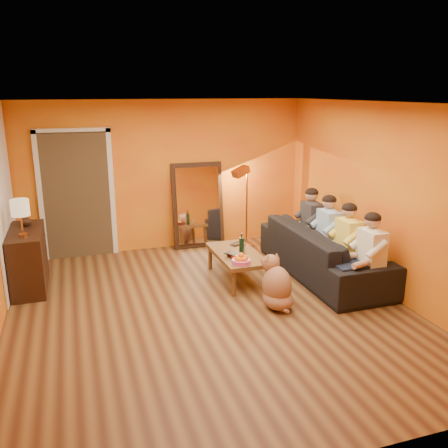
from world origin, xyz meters
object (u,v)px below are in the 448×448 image
object	(u,v)px
sofa	(323,251)
vase	(26,220)
person_far_left	(371,257)
dog	(277,281)
wine_bottle	(242,243)
coffee_table	(237,266)
floor_lamp	(247,208)
laptop	(240,244)
person_far_right	(311,225)
mirror_frame	(198,205)
tumbler	(242,246)
table_lamp	(21,218)
person_mid_left	(348,245)
sideboard	(29,259)
person_mid_right	(328,234)

from	to	relation	value
sofa	vase	world-z (taller)	vase
sofa	vase	size ratio (longest dim) A/B	15.24
sofa	person_far_left	bearing A→B (deg)	-172.59
dog	wine_bottle	bearing A→B (deg)	117.34
coffee_table	wine_bottle	world-z (taller)	wine_bottle
floor_lamp	laptop	xyz separation A→B (m)	(-0.50, -1.06, -0.29)
person_far_right	coffee_table	bearing A→B (deg)	-163.64
mirror_frame	tumbler	bearing A→B (deg)	-81.00
mirror_frame	table_lamp	size ratio (longest dim) A/B	2.98
mirror_frame	table_lamp	xyz separation A→B (m)	(-2.79, -1.38, 0.34)
person_mid_left	wine_bottle	bearing A→B (deg)	155.84
wine_bottle	mirror_frame	bearing A→B (deg)	95.93
tumbler	vase	size ratio (longest dim) A/B	0.64
person_mid_left	wine_bottle	xyz separation A→B (m)	(-1.40, 0.63, -0.03)
wine_bottle	laptop	distance (m)	0.44
mirror_frame	sideboard	bearing A→B (deg)	-158.84
mirror_frame	floor_lamp	distance (m)	0.87
person_far_left	tumbler	size ratio (longest dim) A/B	11.21
coffee_table	person_far_left	xyz separation A→B (m)	(1.45, -1.23, 0.40)
table_lamp	floor_lamp	xyz separation A→B (m)	(3.60, 1.06, -0.39)
sofa	person_mid_right	xyz separation A→B (m)	(0.13, 0.10, 0.23)
coffee_table	laptop	distance (m)	0.45
laptop	wine_bottle	bearing A→B (deg)	-137.74
coffee_table	laptop	size ratio (longest dim) A/B	4.19
floor_lamp	tumbler	size ratio (longest dim) A/B	13.23
mirror_frame	coffee_table	xyz separation A→B (m)	(0.13, -1.73, -0.55)
mirror_frame	dog	distance (m)	2.82
coffee_table	person_mid_left	size ratio (longest dim) A/B	1.00
coffee_table	tumbler	size ratio (longest dim) A/B	11.21
person_mid_right	vase	size ratio (longest dim) A/B	7.21
mirror_frame	sofa	distance (m)	2.46
floor_lamp	person_far_right	size ratio (longest dim) A/B	1.18
sideboard	person_mid_right	world-z (taller)	person_mid_right
mirror_frame	wine_bottle	size ratio (longest dim) A/B	4.90
person_far_left	sideboard	bearing A→B (deg)	156.78
dog	person_far_left	world-z (taller)	person_far_left
sofa	person_far_left	xyz separation A→B (m)	(0.13, -1.00, 0.23)
dog	vase	bearing A→B (deg)	167.91
person_far_left	person_mid_right	world-z (taller)	same
person_mid_right	vase	xyz separation A→B (m)	(-4.37, 1.02, 0.32)
floor_lamp	vase	xyz separation A→B (m)	(-3.60, -0.51, 0.21)
person_mid_left	tumbler	distance (m)	1.55
sofa	laptop	world-z (taller)	sofa
floor_lamp	person_mid_left	world-z (taller)	floor_lamp
mirror_frame	person_mid_left	size ratio (longest dim) A/B	1.25
person_mid_left	wine_bottle	distance (m)	1.53
mirror_frame	coffee_table	bearing A→B (deg)	-85.54
dog	table_lamp	bearing A→B (deg)	175.78
wine_bottle	tumbler	world-z (taller)	wine_bottle
person_mid_right	tumbler	bearing A→B (deg)	169.49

